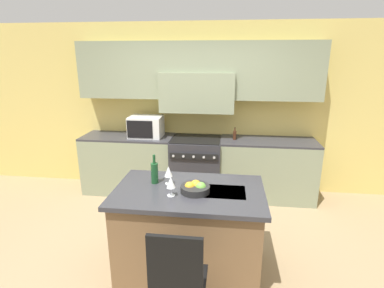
% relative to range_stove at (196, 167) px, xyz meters
% --- Properties ---
extents(ground_plane, '(10.00, 10.00, 0.00)m').
position_rel_range_stove_xyz_m(ground_plane, '(0.00, -1.63, -0.47)').
color(ground_plane, '#997F5B').
extents(back_cabinetry, '(10.00, 0.46, 2.70)m').
position_rel_range_stove_xyz_m(back_cabinetry, '(0.00, 0.27, 1.13)').
color(back_cabinetry, '#DBC166').
rests_on(back_cabinetry, ground_plane).
extents(back_counter, '(3.69, 0.62, 0.95)m').
position_rel_range_stove_xyz_m(back_counter, '(0.00, 0.02, -0.00)').
color(back_counter, gray).
rests_on(back_counter, ground_plane).
extents(range_stove, '(0.78, 0.70, 0.95)m').
position_rel_range_stove_xyz_m(range_stove, '(0.00, 0.00, 0.00)').
color(range_stove, '#2D2D33').
rests_on(range_stove, ground_plane).
extents(microwave, '(0.51, 0.40, 0.33)m').
position_rel_range_stove_xyz_m(microwave, '(-0.80, 0.02, 0.64)').
color(microwave, silver).
rests_on(microwave, back_counter).
extents(kitchen_island, '(1.49, 0.91, 0.91)m').
position_rel_range_stove_xyz_m(kitchen_island, '(0.12, -1.79, -0.01)').
color(kitchen_island, brown).
rests_on(kitchen_island, ground_plane).
extents(island_chair, '(0.42, 0.40, 1.01)m').
position_rel_range_stove_xyz_m(island_chair, '(0.15, -2.64, 0.10)').
color(island_chair, black).
rests_on(island_chair, ground_plane).
extents(wine_bottle, '(0.07, 0.07, 0.31)m').
position_rel_range_stove_xyz_m(wine_bottle, '(-0.25, -1.67, 0.56)').
color(wine_bottle, '#194723').
rests_on(wine_bottle, kitchen_island).
extents(wine_glass_near, '(0.08, 0.08, 0.19)m').
position_rel_range_stove_xyz_m(wine_glass_near, '(-0.03, -1.94, 0.57)').
color(wine_glass_near, white).
rests_on(wine_glass_near, kitchen_island).
extents(wine_glass_far, '(0.08, 0.08, 0.19)m').
position_rel_range_stove_xyz_m(wine_glass_far, '(-0.10, -1.68, 0.57)').
color(wine_glass_far, white).
rests_on(wine_glass_far, kitchen_island).
extents(fruit_bowl, '(0.29, 0.29, 0.11)m').
position_rel_range_stove_xyz_m(fruit_bowl, '(0.19, -1.83, 0.48)').
color(fruit_bowl, black).
rests_on(fruit_bowl, kitchen_island).
extents(oil_bottle_on_counter, '(0.05, 0.05, 0.19)m').
position_rel_range_stove_xyz_m(oil_bottle_on_counter, '(0.59, 0.01, 0.55)').
color(oil_bottle_on_counter, '#422314').
rests_on(oil_bottle_on_counter, back_counter).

